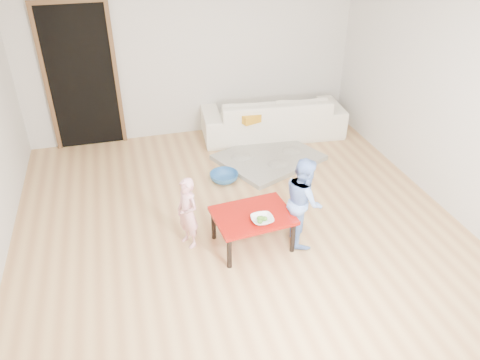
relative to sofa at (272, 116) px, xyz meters
name	(u,v)px	position (x,y,z in m)	size (l,w,h in m)	color
floor	(235,219)	(-1.15, -2.05, -0.32)	(5.00, 5.00, 0.01)	#B4804D
back_wall	(191,51)	(-1.15, 0.45, 0.98)	(5.00, 0.02, 2.60)	beige
right_wall	(444,93)	(1.35, -2.05, 0.98)	(0.02, 5.00, 2.60)	beige
doorway	(82,79)	(-2.75, 0.43, 0.71)	(1.02, 0.08, 2.11)	brown
sofa	(272,116)	(0.00, 0.00, 0.00)	(2.17, 0.85, 0.63)	white
cushion	(251,114)	(-0.41, -0.22, 0.16)	(0.45, 0.40, 0.12)	orange
red_table	(252,229)	(-1.09, -2.56, -0.11)	(0.81, 0.61, 0.40)	maroon
bowl	(262,220)	(-1.04, -2.72, 0.12)	(0.23, 0.23, 0.06)	white
broccoli	(262,220)	(-1.04, -2.72, 0.12)	(0.12, 0.12, 0.06)	#2D5919
child_pink	(188,213)	(-1.75, -2.36, 0.09)	(0.30, 0.19, 0.81)	pink
child_blue	(304,201)	(-0.54, -2.59, 0.18)	(0.48, 0.38, 1.00)	#6791F0
basin	(224,177)	(-1.07, -1.19, -0.26)	(0.38, 0.38, 0.12)	#285D98
blanket	(269,157)	(-0.31, -0.78, -0.28)	(1.31, 1.09, 0.07)	#A6A193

